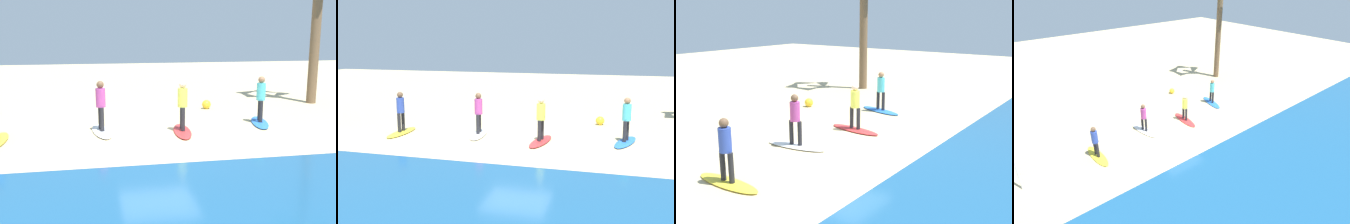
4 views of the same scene
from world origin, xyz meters
TOP-DOWN VIEW (x-y plane):
  - ground_plane at (0.00, 0.00)m, footprint 60.00×60.00m
  - surfboard_blue at (-3.93, -0.97)m, footprint 1.10×2.17m
  - surfer_blue at (-3.93, -0.97)m, footprint 0.32×0.45m
  - surfboard_red at (-0.86, -0.23)m, footprint 0.80×2.15m
  - surfer_red at (-0.86, -0.23)m, footprint 0.32×0.46m
  - surfboard_white at (1.78, -0.72)m, footprint 0.84×2.16m
  - surfer_white at (1.78, -0.72)m, footprint 0.32×0.46m
  - surfboard_yellow at (4.95, -0.14)m, footprint 0.56×2.10m
  - surfer_yellow at (4.95, -0.14)m, footprint 0.32×0.46m
  - beach_ball at (-2.83, -4.10)m, footprint 0.39×0.39m

SIDE VIEW (x-z plane):
  - ground_plane at x=0.00m, z-range 0.00..0.00m
  - surfboard_blue at x=-3.93m, z-range 0.00..0.09m
  - surfboard_red at x=-0.86m, z-range 0.00..0.09m
  - surfboard_white at x=1.78m, z-range 0.00..0.09m
  - surfboard_yellow at x=4.95m, z-range 0.00..0.09m
  - beach_ball at x=-2.83m, z-range 0.00..0.39m
  - surfer_blue at x=-3.93m, z-range 0.22..1.86m
  - surfer_red at x=-0.86m, z-range 0.22..1.86m
  - surfer_white at x=1.78m, z-range 0.22..1.86m
  - surfer_yellow at x=4.95m, z-range 0.22..1.86m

